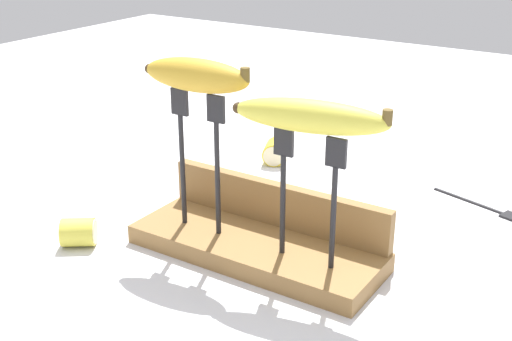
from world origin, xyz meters
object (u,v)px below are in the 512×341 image
(banana_raised_left, at_px, (196,75))
(fork_fallen_far, at_px, (491,208))
(banana_raised_right, at_px, (310,116))
(banana_chunk_near, at_px, (79,232))
(fork_stand_right, at_px, (308,185))
(banana_chunk_far, at_px, (275,152))
(fork_stand_left, at_px, (199,149))

(banana_raised_left, distance_m, fork_fallen_far, 0.52)
(banana_raised_right, bearing_deg, banana_chunk_near, -162.86)
(banana_raised_right, xyz_separation_m, banana_chunk_near, (-0.31, -0.10, -0.20))
(fork_stand_right, bearing_deg, banana_chunk_far, 126.85)
(banana_raised_left, height_order, banana_chunk_far, banana_raised_left)
(fork_fallen_far, bearing_deg, fork_stand_left, -132.90)
(fork_stand_left, xyz_separation_m, banana_raised_left, (-0.00, -0.00, 0.10))
(fork_stand_left, bearing_deg, fork_fallen_far, 47.10)
(fork_stand_left, distance_m, banana_chunk_far, 0.36)
(fork_stand_right, xyz_separation_m, fork_fallen_far, (0.15, 0.34, -0.13))
(fork_fallen_far, bearing_deg, banana_chunk_near, -136.52)
(fork_stand_left, relative_size, banana_chunk_near, 3.24)
(fork_stand_left, distance_m, banana_raised_right, 0.18)
(banana_chunk_far, bearing_deg, banana_raised_left, -76.49)
(fork_stand_left, bearing_deg, banana_chunk_far, 103.52)
(fork_stand_right, height_order, banana_raised_right, banana_raised_right)
(banana_chunk_near, bearing_deg, banana_raised_left, 33.77)
(fork_stand_left, bearing_deg, banana_chunk_near, -146.24)
(fork_fallen_far, height_order, banana_chunk_far, banana_chunk_far)
(fork_stand_right, bearing_deg, banana_raised_right, -168.66)
(fork_stand_left, distance_m, banana_raised_left, 0.10)
(fork_stand_left, relative_size, banana_raised_left, 1.23)
(fork_stand_left, xyz_separation_m, banana_chunk_far, (-0.08, 0.33, -0.12))
(fork_stand_right, xyz_separation_m, banana_chunk_far, (-0.24, 0.33, -0.11))
(fork_stand_left, bearing_deg, fork_stand_right, 0.00)
(fork_stand_right, height_order, banana_chunk_near, fork_stand_right)
(fork_stand_right, height_order, banana_raised_left, banana_raised_left)
(banana_chunk_far, bearing_deg, banana_raised_right, -53.15)
(fork_stand_right, distance_m, banana_chunk_near, 0.34)
(fork_fallen_far, bearing_deg, banana_chunk_far, -178.67)
(banana_raised_right, relative_size, banana_chunk_near, 3.25)
(banana_chunk_far, bearing_deg, fork_fallen_far, 1.33)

